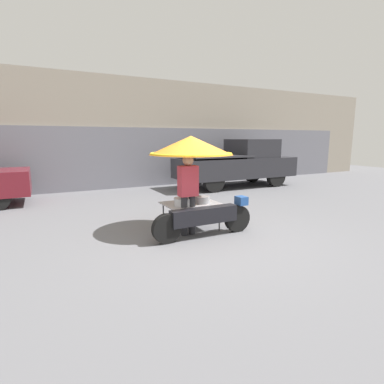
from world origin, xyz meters
name	(u,v)px	position (x,y,z in m)	size (l,w,h in m)	color
ground_plane	(210,237)	(0.00, 0.00, 0.00)	(36.00, 36.00, 0.00)	slate
shopfront_building	(115,134)	(0.00, 7.90, 2.16)	(28.00, 2.06, 4.34)	gray
vendor_motorcycle_cart	(193,159)	(-0.08, 0.60, 1.55)	(2.19, 1.76, 2.02)	black
vendor_person	(188,191)	(-0.30, 0.37, 0.93)	(0.38, 0.22, 1.65)	#2D2D33
pickup_truck	(238,163)	(4.36, 5.15, 0.95)	(5.00, 1.83, 1.93)	black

